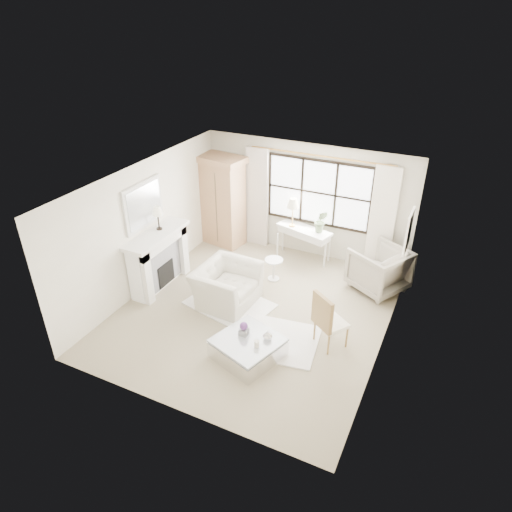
% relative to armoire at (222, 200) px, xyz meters
% --- Properties ---
extents(floor, '(5.50, 5.50, 0.00)m').
position_rel_armoire_xyz_m(floor, '(2.00, -2.34, -1.14)').
color(floor, tan).
rests_on(floor, ground).
extents(ceiling, '(5.50, 5.50, 0.00)m').
position_rel_armoire_xyz_m(ceiling, '(2.00, -2.34, 1.56)').
color(ceiling, white).
rests_on(ceiling, ground).
extents(wall_back, '(5.00, 0.00, 5.00)m').
position_rel_armoire_xyz_m(wall_back, '(2.00, 0.41, 0.21)').
color(wall_back, beige).
rests_on(wall_back, ground).
extents(wall_front, '(5.00, 0.00, 5.00)m').
position_rel_armoire_xyz_m(wall_front, '(2.00, -5.09, 0.21)').
color(wall_front, white).
rests_on(wall_front, ground).
extents(wall_left, '(0.00, 5.50, 5.50)m').
position_rel_armoire_xyz_m(wall_left, '(-0.50, -2.34, 0.21)').
color(wall_left, white).
rests_on(wall_left, ground).
extents(wall_right, '(0.00, 5.50, 5.50)m').
position_rel_armoire_xyz_m(wall_right, '(4.50, -2.34, 0.21)').
color(wall_right, silver).
rests_on(wall_right, ground).
extents(window_pane, '(2.40, 0.02, 1.50)m').
position_rel_armoire_xyz_m(window_pane, '(2.30, 0.39, 0.46)').
color(window_pane, white).
rests_on(window_pane, wall_back).
extents(window_frame, '(2.50, 0.04, 1.50)m').
position_rel_armoire_xyz_m(window_frame, '(2.30, 0.38, 0.46)').
color(window_frame, black).
rests_on(window_frame, wall_back).
extents(curtain_rod, '(3.30, 0.04, 0.04)m').
position_rel_armoire_xyz_m(curtain_rod, '(2.30, 0.33, 1.33)').
color(curtain_rod, '#A8793A').
rests_on(curtain_rod, wall_back).
extents(curtain_left, '(0.55, 0.10, 2.47)m').
position_rel_armoire_xyz_m(curtain_left, '(0.80, 0.31, 0.10)').
color(curtain_left, beige).
rests_on(curtain_left, ground).
extents(curtain_right, '(0.55, 0.10, 2.47)m').
position_rel_armoire_xyz_m(curtain_right, '(3.80, 0.31, 0.10)').
color(curtain_right, white).
rests_on(curtain_right, ground).
extents(fireplace, '(0.58, 1.66, 1.26)m').
position_rel_armoire_xyz_m(fireplace, '(-0.27, -2.34, -0.49)').
color(fireplace, white).
rests_on(fireplace, ground).
extents(mirror_frame, '(0.05, 1.15, 0.95)m').
position_rel_armoire_xyz_m(mirror_frame, '(-0.47, -2.34, 0.70)').
color(mirror_frame, silver).
rests_on(mirror_frame, wall_left).
extents(mirror_glass, '(0.02, 1.00, 0.80)m').
position_rel_armoire_xyz_m(mirror_glass, '(-0.44, -2.34, 0.70)').
color(mirror_glass, silver).
rests_on(mirror_glass, wall_left).
extents(art_frame, '(0.04, 0.62, 0.82)m').
position_rel_armoire_xyz_m(art_frame, '(4.47, -0.64, 0.41)').
color(art_frame, white).
rests_on(art_frame, wall_right).
extents(art_canvas, '(0.01, 0.52, 0.72)m').
position_rel_armoire_xyz_m(art_canvas, '(4.45, -0.64, 0.41)').
color(art_canvas, '#BCAB92').
rests_on(art_canvas, wall_right).
extents(mantel_lamp, '(0.22, 0.22, 0.51)m').
position_rel_armoire_xyz_m(mantel_lamp, '(-0.28, -2.16, 0.51)').
color(mantel_lamp, black).
rests_on(mantel_lamp, fireplace).
extents(armoire, '(1.22, 0.87, 2.24)m').
position_rel_armoire_xyz_m(armoire, '(0.00, 0.00, 0.00)').
color(armoire, tan).
rests_on(armoire, floor).
extents(console_table, '(1.37, 0.78, 0.80)m').
position_rel_armoire_xyz_m(console_table, '(2.12, 0.07, -0.74)').
color(console_table, silver).
rests_on(console_table, floor).
extents(console_lamp, '(0.28, 0.28, 0.69)m').
position_rel_armoire_xyz_m(console_lamp, '(1.81, 0.07, 0.22)').
color(console_lamp, '#B7853F').
rests_on(console_lamp, console_table).
extents(orchid_plant, '(0.33, 0.29, 0.53)m').
position_rel_armoire_xyz_m(orchid_plant, '(2.51, 0.06, -0.07)').
color(orchid_plant, '#5F774F').
rests_on(orchid_plant, console_table).
extents(side_table, '(0.40, 0.40, 0.51)m').
position_rel_armoire_xyz_m(side_table, '(1.86, -1.08, -0.81)').
color(side_table, silver).
rests_on(side_table, floor).
extents(rug_left, '(1.84, 1.47, 0.03)m').
position_rel_armoire_xyz_m(rug_left, '(1.45, -2.35, -1.13)').
color(rug_left, white).
rests_on(rug_left, floor).
extents(rug_right, '(1.78, 1.44, 0.03)m').
position_rel_armoire_xyz_m(rug_right, '(2.68, -2.97, -1.12)').
color(rug_right, white).
rests_on(rug_right, floor).
extents(club_armchair, '(1.14, 1.29, 0.81)m').
position_rel_armoire_xyz_m(club_armchair, '(1.35, -2.29, -0.74)').
color(club_armchair, beige).
rests_on(club_armchair, floor).
extents(wingback_chair, '(1.42, 1.40, 0.95)m').
position_rel_armoire_xyz_m(wingback_chair, '(4.00, -0.45, -0.66)').
color(wingback_chair, '#A29A89').
rests_on(wingback_chair, floor).
extents(french_chair, '(0.67, 0.67, 1.08)m').
position_rel_armoire_xyz_m(french_chair, '(3.64, -2.65, -0.83)').
color(french_chair, olive).
rests_on(french_chair, floor).
extents(coffee_table, '(1.26, 1.26, 0.38)m').
position_rel_armoire_xyz_m(coffee_table, '(2.47, -3.57, -0.96)').
color(coffee_table, silver).
rests_on(coffee_table, floor).
extents(planter_box, '(0.15, 0.15, 0.11)m').
position_rel_armoire_xyz_m(planter_box, '(2.35, -3.48, -0.70)').
color(planter_box, gray).
rests_on(planter_box, coffee_table).
extents(planter_flowers, '(0.14, 0.14, 0.14)m').
position_rel_armoire_xyz_m(planter_flowers, '(2.35, -3.48, -0.58)').
color(planter_flowers, '#5C2E75').
rests_on(planter_flowers, planter_box).
extents(pillar_candle, '(0.08, 0.08, 0.12)m').
position_rel_armoire_xyz_m(pillar_candle, '(2.69, -3.67, -0.70)').
color(pillar_candle, white).
rests_on(pillar_candle, coffee_table).
extents(coffee_vase, '(0.20, 0.20, 0.17)m').
position_rel_armoire_xyz_m(coffee_vase, '(2.77, -3.42, -0.68)').
color(coffee_vase, white).
rests_on(coffee_vase, coffee_table).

